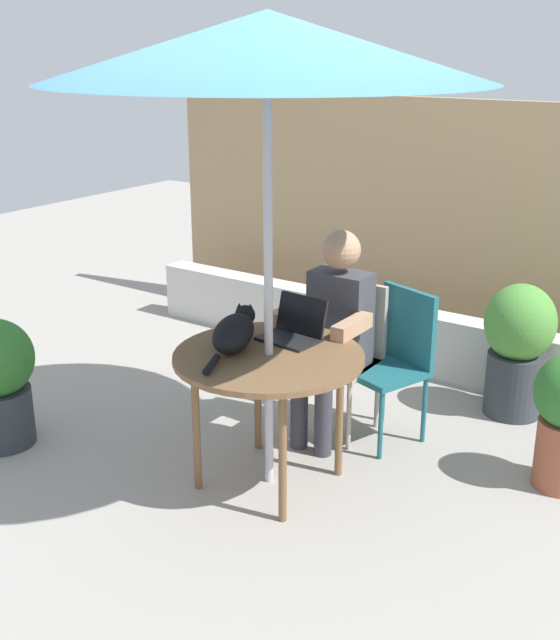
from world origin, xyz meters
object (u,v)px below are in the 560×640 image
object	(u,v)px
person_seated	(334,325)
cat	(235,332)
chair_empty	(395,353)
potted_plant_near_fence	(518,345)
chair_occupied	(347,345)
laptop	(295,327)
patio_umbrella	(267,47)
patio_table	(269,366)

from	to	relation	value
person_seated	cat	world-z (taller)	person_seated
chair_empty	potted_plant_near_fence	size ratio (longest dim) A/B	1.05
chair_occupied	laptop	xyz separation A→B (m)	(-0.02, -0.53, 0.27)
chair_occupied	chair_empty	world-z (taller)	same
chair_empty	potted_plant_near_fence	distance (m)	0.85
chair_occupied	person_seated	world-z (taller)	person_seated
laptop	patio_umbrella	bearing A→B (deg)	-86.69
patio_table	patio_umbrella	size ratio (longest dim) A/B	0.41
patio_umbrella	patio_table	bearing A→B (deg)	0.00
laptop	cat	bearing A→B (deg)	-121.73
person_seated	potted_plant_near_fence	world-z (taller)	person_seated
person_seated	laptop	world-z (taller)	person_seated
patio_umbrella	chair_empty	world-z (taller)	patio_umbrella
chair_empty	laptop	size ratio (longest dim) A/B	2.78
patio_umbrella	laptop	bearing A→B (deg)	93.31
chair_occupied	cat	world-z (taller)	cat
chair_empty	cat	size ratio (longest dim) A/B	1.41
laptop	cat	size ratio (longest dim) A/B	0.51
chair_occupied	cat	xyz separation A→B (m)	(-0.19, -0.82, 0.29)
person_seated	chair_empty	bearing A→B (deg)	34.81
chair_empty	cat	xyz separation A→B (m)	(-0.49, -0.86, 0.29)
chair_empty	person_seated	xyz separation A→B (m)	(-0.29, -0.20, 0.17)
chair_empty	potted_plant_near_fence	world-z (taller)	chair_empty
patio_table	patio_umbrella	xyz separation A→B (m)	(0.00, 0.00, 1.52)
laptop	potted_plant_near_fence	bearing A→B (deg)	57.80
chair_occupied	potted_plant_near_fence	world-z (taller)	chair_occupied
patio_umbrella	person_seated	distance (m)	1.62
patio_umbrella	person_seated	size ratio (longest dim) A/B	1.91
chair_empty	potted_plant_near_fence	bearing A→B (deg)	54.73
laptop	potted_plant_near_fence	distance (m)	1.53
chair_empty	cat	world-z (taller)	cat
patio_umbrella	cat	distance (m)	1.38
chair_empty	laptop	bearing A→B (deg)	-118.21
chair_occupied	person_seated	xyz separation A→B (m)	(0.00, -0.16, 0.17)
chair_occupied	cat	distance (m)	0.89
patio_umbrella	cat	xyz separation A→B (m)	(-0.19, -0.02, -1.37)
patio_table	chair_empty	world-z (taller)	chair_empty
patio_umbrella	potted_plant_near_fence	size ratio (longest dim) A/B	2.78
chair_occupied	cat	bearing A→B (deg)	-103.38
chair_occupied	laptop	world-z (taller)	laptop
patio_umbrella	chair_occupied	world-z (taller)	patio_umbrella
chair_occupied	potted_plant_near_fence	xyz separation A→B (m)	(0.78, 0.74, -0.06)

